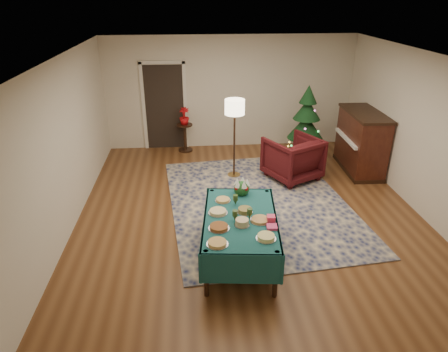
{
  "coord_description": "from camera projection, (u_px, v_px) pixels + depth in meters",
  "views": [
    {
      "loc": [
        -0.99,
        -6.07,
        3.62
      ],
      "look_at": [
        -0.48,
        -0.26,
        0.89
      ],
      "focal_mm": 32.0,
      "sensor_mm": 36.0,
      "label": 1
    }
  ],
  "objects": [
    {
      "name": "napkin_stack",
      "position": [
        272.0,
        227.0,
        5.37
      ],
      "size": [
        0.15,
        0.15,
        0.04
      ],
      "primitive_type": "cube",
      "rotation": [
        0.0,
        0.0,
        -0.11
      ],
      "color": "#E03E78",
      "rests_on": "buffet_table"
    },
    {
      "name": "christmas_tree",
      "position": [
        306.0,
        128.0,
        8.94
      ],
      "size": [
        1.1,
        1.1,
        1.77
      ],
      "color": "black",
      "rests_on": "ground"
    },
    {
      "name": "centerpiece",
      "position": [
        242.0,
        187.0,
        6.22
      ],
      "size": [
        0.25,
        0.25,
        0.29
      ],
      "color": "#1E4C1E",
      "rests_on": "buffet_table"
    },
    {
      "name": "platter_3",
      "position": [
        242.0,
        223.0,
        5.42
      ],
      "size": [
        0.21,
        0.21,
        0.1
      ],
      "color": "silver",
      "rests_on": "buffet_table"
    },
    {
      "name": "platter_0",
      "position": [
        217.0,
        243.0,
        5.02
      ],
      "size": [
        0.28,
        0.28,
        0.04
      ],
      "color": "silver",
      "rests_on": "buffet_table"
    },
    {
      "name": "buffet_table",
      "position": [
        240.0,
        225.0,
        5.7
      ],
      "size": [
        1.24,
        1.91,
        0.7
      ],
      "color": "black",
      "rests_on": "ground"
    },
    {
      "name": "platter_1",
      "position": [
        266.0,
        237.0,
        5.13
      ],
      "size": [
        0.26,
        0.26,
        0.06
      ],
      "color": "silver",
      "rests_on": "buffet_table"
    },
    {
      "name": "goblet_2",
      "position": [
        235.0,
        215.0,
        5.51
      ],
      "size": [
        0.07,
        0.07,
        0.16
      ],
      "color": "#2D471E",
      "rests_on": "buffet_table"
    },
    {
      "name": "platter_2",
      "position": [
        219.0,
        227.0,
        5.36
      ],
      "size": [
        0.29,
        0.29,
        0.05
      ],
      "color": "silver",
      "rests_on": "buffet_table"
    },
    {
      "name": "goblet_1",
      "position": [
        250.0,
        213.0,
        5.56
      ],
      "size": [
        0.07,
        0.07,
        0.16
      ],
      "color": "#2D471E",
      "rests_on": "buffet_table"
    },
    {
      "name": "side_table",
      "position": [
        185.0,
        138.0,
        9.75
      ],
      "size": [
        0.38,
        0.38,
        0.68
      ],
      "color": "black",
      "rests_on": "ground"
    },
    {
      "name": "room_shell",
      "position": [
        252.0,
        143.0,
        6.52
      ],
      "size": [
        7.0,
        7.0,
        7.0
      ],
      "color": "#593319",
      "rests_on": "ground"
    },
    {
      "name": "rug",
      "position": [
        258.0,
        202.0,
        7.47
      ],
      "size": [
        3.61,
        4.5,
        0.02
      ],
      "primitive_type": "cube",
      "rotation": [
        0.0,
        0.0,
        0.1
      ],
      "color": "#141D4C",
      "rests_on": "ground"
    },
    {
      "name": "floor_lamp",
      "position": [
        235.0,
        112.0,
        7.97
      ],
      "size": [
        0.4,
        0.4,
        1.65
      ],
      "color": "#A57F3F",
      "rests_on": "ground"
    },
    {
      "name": "platter_4",
      "position": [
        260.0,
        220.0,
        5.53
      ],
      "size": [
        0.29,
        0.29,
        0.04
      ],
      "color": "silver",
      "rests_on": "buffet_table"
    },
    {
      "name": "platter_5",
      "position": [
        218.0,
        212.0,
        5.73
      ],
      "size": [
        0.28,
        0.28,
        0.05
      ],
      "color": "silver",
      "rests_on": "buffet_table"
    },
    {
      "name": "goblet_0",
      "position": [
        235.0,
        200.0,
        5.93
      ],
      "size": [
        0.07,
        0.07,
        0.16
      ],
      "color": "#2D471E",
      "rests_on": "buffet_table"
    },
    {
      "name": "platter_6",
      "position": [
        245.0,
        210.0,
        5.74
      ],
      "size": [
        0.23,
        0.23,
        0.07
      ],
      "color": "silver",
      "rests_on": "buffet_table"
    },
    {
      "name": "platter_7",
      "position": [
        223.0,
        200.0,
        6.06
      ],
      "size": [
        0.24,
        0.24,
        0.04
      ],
      "color": "silver",
      "rests_on": "buffet_table"
    },
    {
      "name": "gift_box",
      "position": [
        271.0,
        219.0,
        5.51
      ],
      "size": [
        0.12,
        0.12,
        0.09
      ],
      "primitive_type": "cube",
      "rotation": [
        0.0,
        0.0,
        -0.11
      ],
      "color": "#EF4269",
      "rests_on": "buffet_table"
    },
    {
      "name": "armchair",
      "position": [
        293.0,
        156.0,
        8.24
      ],
      "size": [
        1.27,
        1.24,
        0.99
      ],
      "primitive_type": "imported",
      "rotation": [
        0.0,
        0.0,
        3.62
      ],
      "color": "#400D10",
      "rests_on": "ground"
    },
    {
      "name": "piano",
      "position": [
        361.0,
        142.0,
        8.59
      ],
      "size": [
        0.76,
        1.53,
        1.31
      ],
      "color": "black",
      "rests_on": "ground"
    },
    {
      "name": "doorway",
      "position": [
        164.0,
        105.0,
        9.64
      ],
      "size": [
        1.08,
        0.04,
        2.16
      ],
      "color": "black",
      "rests_on": "ground"
    },
    {
      "name": "potted_plant",
      "position": [
        184.0,
        120.0,
        9.55
      ],
      "size": [
        0.23,
        0.41,
        0.23
      ],
      "primitive_type": "imported",
      "color": "#B90D11",
      "rests_on": "side_table"
    }
  ]
}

